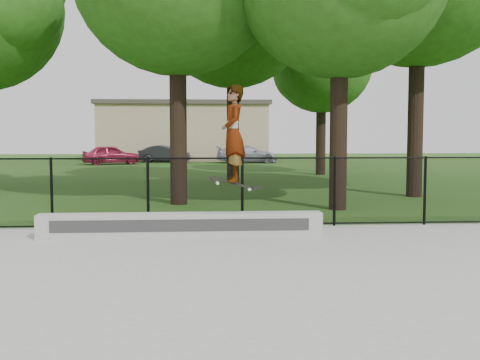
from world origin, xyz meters
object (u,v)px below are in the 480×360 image
(skater_airborne, at_px, (233,135))
(car_c, at_px, (247,154))
(car_a, at_px, (111,155))
(car_b, at_px, (165,154))
(grind_ledge, at_px, (181,225))

(skater_airborne, bearing_deg, car_c, 84.86)
(car_a, xyz_separation_m, car_c, (8.78, 1.29, -0.03))
(car_b, xyz_separation_m, car_c, (5.53, -1.03, 0.02))
(grind_ledge, bearing_deg, car_c, 82.83)
(grind_ledge, bearing_deg, car_a, 100.83)
(grind_ledge, xyz_separation_m, skater_airborne, (0.99, -0.28, 1.74))
(skater_airborne, bearing_deg, car_a, 102.70)
(car_a, bearing_deg, skater_airborne, 175.95)
(car_b, bearing_deg, car_a, 131.00)
(grind_ledge, distance_m, car_b, 29.56)
(car_c, bearing_deg, skater_airborne, 172.25)
(car_b, bearing_deg, skater_airborne, -168.88)
(grind_ledge, height_order, skater_airborne, skater_airborne)
(car_c, bearing_deg, car_b, 76.85)
(skater_airborne, bearing_deg, car_b, 95.64)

